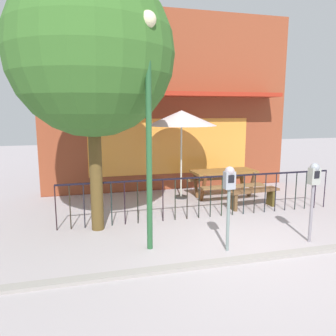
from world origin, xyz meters
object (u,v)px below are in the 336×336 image
(parking_meter_near, at_px, (229,186))
(street_lamp, at_px, (149,100))
(street_tree, at_px, (91,54))
(picnic_table_left, at_px, (224,176))
(parking_meter_far, at_px, (314,182))
(patio_bench, at_px, (253,194))
(patio_umbrella, at_px, (182,118))

(parking_meter_near, height_order, street_lamp, street_lamp)
(street_tree, bearing_deg, picnic_table_left, 25.49)
(parking_meter_near, height_order, parking_meter_far, parking_meter_near)
(street_tree, xyz_separation_m, street_lamp, (0.85, -1.23, -0.88))
(patio_bench, bearing_deg, picnic_table_left, 104.25)
(picnic_table_left, height_order, patio_umbrella, patio_umbrella)
(picnic_table_left, bearing_deg, parking_meter_near, -113.15)
(patio_umbrella, bearing_deg, parking_meter_far, -68.91)
(patio_umbrella, xyz_separation_m, street_lamp, (-1.56, -3.19, 0.39))
(patio_bench, bearing_deg, parking_meter_far, -91.67)
(picnic_table_left, bearing_deg, patio_umbrella, 168.36)
(parking_meter_far, distance_m, street_tree, 4.79)
(street_tree, bearing_deg, patio_umbrella, 39.09)
(patio_bench, relative_size, street_tree, 0.28)
(picnic_table_left, relative_size, street_tree, 0.36)
(picnic_table_left, bearing_deg, street_lamp, -133.00)
(street_tree, relative_size, street_lamp, 1.27)
(patio_bench, height_order, parking_meter_near, parking_meter_near)
(parking_meter_far, bearing_deg, street_tree, 156.06)
(parking_meter_far, height_order, street_tree, street_tree)
(picnic_table_left, relative_size, patio_umbrella, 0.75)
(picnic_table_left, xyz_separation_m, street_tree, (-3.59, -1.71, 2.88))
(patio_bench, xyz_separation_m, parking_meter_far, (-0.07, -2.27, 0.81))
(picnic_table_left, distance_m, patio_umbrella, 2.02)
(parking_meter_near, distance_m, parking_meter_far, 1.67)
(picnic_table_left, distance_m, street_lamp, 4.50)
(patio_umbrella, relative_size, patio_bench, 1.71)
(patio_bench, distance_m, parking_meter_near, 2.95)
(patio_bench, xyz_separation_m, street_tree, (-3.88, -0.57, 3.14))
(picnic_table_left, height_order, street_lamp, street_lamp)
(parking_meter_near, bearing_deg, patio_umbrella, 85.89)
(street_tree, bearing_deg, street_lamp, -55.47)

